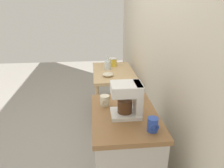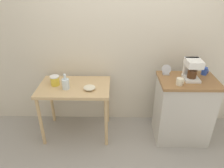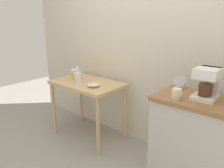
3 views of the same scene
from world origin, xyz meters
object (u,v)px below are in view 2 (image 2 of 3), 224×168
at_px(glass_carafe_vase, 66,84).
at_px(mug_blue, 205,71).
at_px(canister_enamel, 55,81).
at_px(bowl_stoneware, 89,88).
at_px(mug_small_cream, 180,82).
at_px(coffee_maker, 192,68).
at_px(table_clock, 166,70).

xyz_separation_m(glass_carafe_vase, mug_blue, (1.79, 0.16, 0.12)).
distance_m(glass_carafe_vase, canister_enamel, 0.19).
distance_m(bowl_stoneware, mug_small_cream, 1.10).
bearing_deg(canister_enamel, mug_small_cream, -8.36).
distance_m(bowl_stoneware, coffee_maker, 1.29).
relative_size(bowl_stoneware, glass_carafe_vase, 0.74).
distance_m(coffee_maker, table_clock, 0.31).
xyz_separation_m(bowl_stoneware, mug_blue, (1.48, 0.18, 0.16)).
bearing_deg(bowl_stoneware, coffee_maker, 2.63).
bearing_deg(mug_small_cream, bowl_stoneware, 174.15).
bearing_deg(table_clock, glass_carafe_vase, -173.27).
xyz_separation_m(bowl_stoneware, canister_enamel, (-0.47, 0.12, 0.04)).
height_order(bowl_stoneware, coffee_maker, coffee_maker).
bearing_deg(bowl_stoneware, table_clock, 9.93).
relative_size(glass_carafe_vase, coffee_maker, 0.79).
xyz_separation_m(bowl_stoneware, mug_small_cream, (1.09, -0.11, 0.15)).
distance_m(bowl_stoneware, mug_blue, 1.50).
bearing_deg(coffee_maker, canister_enamel, 178.07).
height_order(glass_carafe_vase, mug_blue, mug_blue).
height_order(glass_carafe_vase, coffee_maker, coffee_maker).
bearing_deg(canister_enamel, glass_carafe_vase, -30.68).
xyz_separation_m(mug_small_cream, mug_blue, (0.40, 0.29, 0.01)).
xyz_separation_m(canister_enamel, coffee_maker, (1.73, -0.06, 0.22)).
bearing_deg(mug_blue, canister_enamel, -178.14).
bearing_deg(bowl_stoneware, canister_enamel, 165.93).
relative_size(bowl_stoneware, mug_small_cream, 1.78).
bearing_deg(mug_blue, bowl_stoneware, -173.09).
relative_size(bowl_stoneware, table_clock, 1.15).
height_order(canister_enamel, mug_blue, mug_blue).
height_order(coffee_maker, mug_small_cream, coffee_maker).
bearing_deg(canister_enamel, coffee_maker, -1.93).
distance_m(canister_enamel, mug_small_cream, 1.57).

